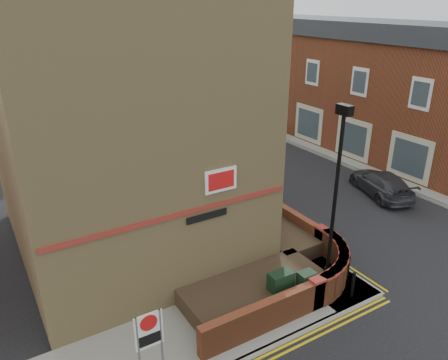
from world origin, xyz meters
TOP-DOWN VIEW (x-y plane):
  - ground at (0.00, 0.00)m, footprint 120.00×120.00m
  - pavement_corner at (-3.50, 1.50)m, footprint 13.00×3.00m
  - pavement_main at (2.00, 16.00)m, footprint 2.00×32.00m
  - pavement_far at (13.00, 13.00)m, footprint 4.00×40.00m
  - kerb_main_near at (3.00, 16.00)m, footprint 0.15×32.00m
  - kerb_main_far at (11.00, 13.00)m, footprint 0.15×40.00m
  - yellow_lines_main at (3.25, 16.00)m, footprint 0.28×32.00m
  - corner_building at (-2.84, 8.00)m, footprint 8.95×10.40m
  - garden_wall at (0.00, 2.50)m, footprint 6.80×6.00m
  - lamppost at (1.60, 1.20)m, footprint 0.25×0.50m
  - utility_cabinet_large at (-0.30, 1.30)m, footprint 0.80×0.45m
  - utility_cabinet_small at (0.50, 1.00)m, footprint 0.55×0.40m
  - bollard_near at (2.00, 0.40)m, footprint 0.11×0.11m
  - bollard_far at (2.60, 1.20)m, footprint 0.11×0.11m
  - zone_sign at (-5.00, 0.50)m, footprint 0.72×0.07m
  - far_terrace at (14.50, 17.00)m, footprint 5.40×30.40m
  - far_terrace_cream at (14.50, 38.00)m, footprint 5.40×12.40m
  - tree_near at (2.00, 14.05)m, footprint 3.64×3.65m
  - tree_mid at (2.00, 22.05)m, footprint 4.03×4.03m
  - tree_far at (2.00, 30.05)m, footprint 3.81×3.81m
  - traffic_light_assembly at (2.40, 25.00)m, footprint 0.20×0.16m
  - silver_car_near at (4.66, 12.60)m, footprint 2.81×4.27m
  - red_car_main at (4.30, 16.00)m, footprint 3.23×5.21m
  - grey_car_far at (9.51, 5.65)m, footprint 2.97×4.52m
  - silver_car_far at (10.50, 17.48)m, footprint 1.52×3.60m

SIDE VIEW (x-z plane):
  - ground at x=0.00m, z-range 0.00..0.00m
  - garden_wall at x=0.00m, z-range -0.60..0.60m
  - yellow_lines_main at x=3.25m, z-range 0.00..0.01m
  - pavement_corner at x=-3.50m, z-range 0.00..0.12m
  - pavement_main at x=2.00m, z-range 0.00..0.12m
  - pavement_far at x=13.00m, z-range 0.00..0.12m
  - kerb_main_near at x=3.00m, z-range 0.00..0.12m
  - kerb_main_far at x=11.00m, z-range 0.00..0.12m
  - bollard_near at x=2.00m, z-range 0.12..1.02m
  - bollard_far at x=2.60m, z-range 0.12..1.02m
  - silver_car_far at x=10.50m, z-range 0.00..1.22m
  - grey_car_far at x=9.51m, z-range 0.00..1.22m
  - silver_car_near at x=4.66m, z-range 0.00..1.33m
  - utility_cabinet_small at x=0.50m, z-range 0.12..1.22m
  - red_car_main at x=4.30m, z-range 0.00..1.35m
  - utility_cabinet_large at x=-0.30m, z-range 0.12..1.32m
  - zone_sign at x=-5.00m, z-range 0.54..2.74m
  - traffic_light_assembly at x=2.40m, z-range 0.68..4.88m
  - lamppost at x=1.60m, z-range 0.19..6.49m
  - far_terrace at x=14.50m, z-range 0.04..8.04m
  - far_terrace_cream at x=14.50m, z-range 0.05..8.05m
  - tree_near at x=2.00m, z-range 1.35..8.05m
  - tree_far at x=2.00m, z-range 1.41..8.42m
  - tree_mid at x=2.00m, z-range 1.49..8.91m
  - corner_building at x=-2.84m, z-range -0.57..13.03m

